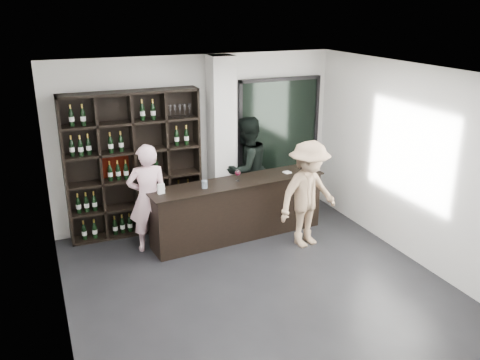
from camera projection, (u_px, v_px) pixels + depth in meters
name	position (u px, v px, depth m)	size (l,w,h in m)	color
floor	(263.00, 292.00, 6.86)	(5.00, 5.50, 0.01)	black
wine_shelf	(134.00, 165.00, 8.28)	(2.20, 0.35, 2.40)	black
structural_column	(222.00, 142.00, 8.66)	(0.40, 0.40, 2.90)	silver
glass_panel	(279.00, 135.00, 9.30)	(1.60, 0.08, 2.10)	black
tasting_counter	(238.00, 209.00, 8.35)	(2.98, 0.62, 0.98)	black
taster_pink	(148.00, 198.00, 7.79)	(0.63, 0.41, 1.72)	#FFC7D4
taster_black	(246.00, 169.00, 8.92)	(0.91, 0.71, 1.86)	black
customer	(308.00, 194.00, 7.94)	(1.11, 0.64, 1.72)	tan
wine_glass	(238.00, 175.00, 8.15)	(0.09, 0.09, 0.22)	white
spit_cup	(205.00, 184.00, 7.86)	(0.09, 0.09, 0.12)	silver
napkin_stack	(287.00, 172.00, 8.58)	(0.11, 0.11, 0.02)	white
card_stand	(161.00, 189.00, 7.62)	(0.10, 0.05, 0.16)	white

